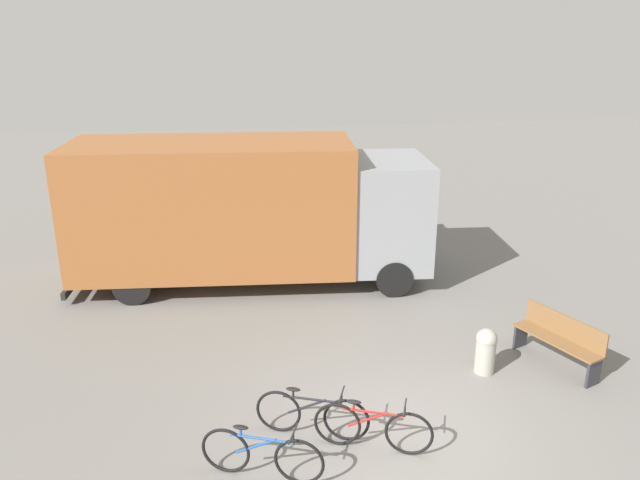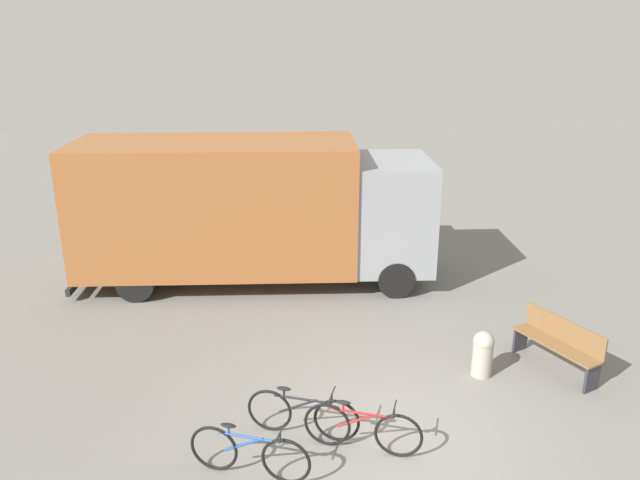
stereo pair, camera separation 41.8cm
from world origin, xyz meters
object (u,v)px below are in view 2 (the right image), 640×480
delivery_truck (250,207)px  bicycle_far (362,429)px  bicycle_near (249,453)px  park_bench (559,342)px  bollard_near_bench (483,352)px  bicycle_middle (302,414)px

delivery_truck → bicycle_far: 6.95m
bicycle_near → bicycle_far: same height
park_bench → bollard_near_bench: park_bench is taller
park_bench → bollard_near_bench: bearing=69.6°
delivery_truck → bicycle_near: bearing=-86.6°
bicycle_middle → bicycle_near: bearing=-113.7°
bicycle_far → delivery_truck: bearing=123.5°
park_bench → bollard_near_bench: (-1.41, -0.03, -0.07)m
delivery_truck → bollard_near_bench: 6.39m
bicycle_near → bicycle_far: 1.65m
bicycle_near → bollard_near_bench: bollard_near_bench is taller
bicycle_near → bollard_near_bench: (4.10, 2.07, 0.08)m
delivery_truck → park_bench: 7.29m
park_bench → bicycle_far: park_bench is taller
delivery_truck → bicycle_middle: bearing=-79.5°
delivery_truck → bicycle_far: bearing=-73.0°
bicycle_near → bicycle_middle: size_ratio=1.00×
delivery_truck → bicycle_far: (1.36, -6.66, -1.45)m
bicycle_middle → bicycle_far: (0.81, -0.47, 0.00)m
delivery_truck → bicycle_near: size_ratio=5.21×
delivery_truck → bicycle_near: (-0.26, -6.99, -1.45)m
park_bench → bicycle_middle: (-4.70, -1.31, -0.15)m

